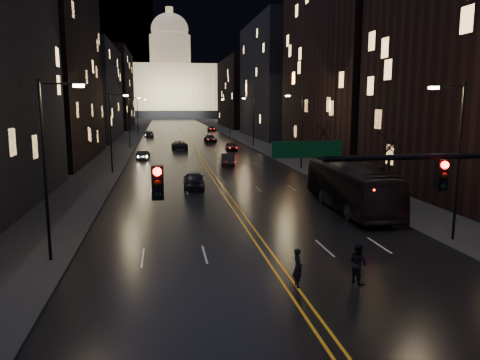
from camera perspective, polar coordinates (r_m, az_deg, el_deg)
name	(u,v)px	position (r m, az deg, el deg)	size (l,w,h in m)	color
ground	(332,345)	(16.62, 11.12, -19.18)	(900.00, 900.00, 0.00)	black
road	(180,129)	(143.93, -7.31, 6.16)	(20.00, 320.00, 0.02)	black
sidewalk_left	(133,129)	(144.09, -12.92, 6.03)	(8.00, 320.00, 0.16)	black
sidewalk_right	(226,129)	(145.12, -1.75, 6.28)	(8.00, 320.00, 0.16)	black
center_line	(180,129)	(143.93, -7.31, 6.16)	(0.62, 320.00, 0.01)	orange
building_left_mid	(41,57)	(69.68, -23.06, 13.68)	(12.00, 30.00, 28.00)	black
building_left_far	(87,93)	(106.80, -18.13, 10.05)	(12.00, 34.00, 20.00)	black
building_left_dist	(111,90)	(154.47, -15.50, 10.56)	(12.00, 40.00, 24.00)	black
building_right_tall	(353,21)	(69.74, 13.60, 18.29)	(12.00, 30.00, 38.00)	black
building_right_mid	(278,80)	(108.97, 4.69, 12.03)	(12.00, 34.00, 26.00)	black
building_right_dist	(243,93)	(155.89, 0.32, 10.52)	(12.00, 40.00, 22.00)	black
mountain_ridge	(216,32)	(400.31, -2.95, 17.56)	(520.00, 60.00, 130.00)	black
capitol	(171,86)	(263.83, -8.41, 11.29)	(90.00, 50.00, 58.50)	black
streetlamp_right_near	(456,154)	(28.74, 24.84, 2.90)	(2.13, 0.25, 9.00)	black
streetlamp_left_near	(48,162)	(24.41, -22.35, 2.06)	(2.13, 0.25, 9.00)	black
streetlamp_right_mid	(300,127)	(56.06, 7.38, 6.43)	(2.13, 0.25, 9.00)	black
streetlamp_left_mid	(112,129)	(53.97, -15.32, 6.06)	(2.13, 0.25, 9.00)	black
streetlamp_right_far	(252,119)	(85.21, 1.53, 7.48)	(2.13, 0.25, 9.00)	black
streetlamp_left_far	(130,119)	(83.84, -13.26, 7.21)	(2.13, 0.25, 9.00)	black
streetlamp_right_dist	(229,115)	(114.79, -1.33, 7.97)	(2.13, 0.25, 9.00)	black
streetlamp_left_dist	(138,115)	(113.79, -12.28, 7.75)	(2.13, 0.25, 9.00)	black
tree_right_mid	(390,145)	(40.20, 17.80, 4.12)	(2.40, 2.40, 6.65)	black
tree_right_far	(324,133)	(54.88, 10.17, 5.71)	(2.40, 2.40, 6.65)	black
bus	(350,186)	(35.84, 13.30, -0.70)	(2.99, 12.76, 3.55)	black
oncoming_car_a	(194,180)	(44.00, -5.66, 0.06)	(1.91, 4.74, 1.62)	black
oncoming_car_b	(143,155)	(66.87, -11.72, 2.97)	(1.40, 4.02, 1.32)	black
oncoming_car_c	(179,145)	(81.09, -7.39, 4.26)	(2.58, 5.60, 1.56)	black
oncoming_car_d	(149,134)	(112.09, -11.06, 5.54)	(2.04, 5.01, 1.46)	black
receding_car_a	(228,160)	(59.58, -1.51, 2.50)	(1.62, 4.65, 1.53)	black
receding_car_b	(231,146)	(77.51, -1.07, 4.11)	(1.86, 4.62, 1.57)	black
receding_car_c	(210,139)	(95.14, -3.66, 5.04)	(2.07, 5.09, 1.48)	black
receding_car_d	(212,129)	(133.92, -3.49, 6.26)	(2.22, 4.82, 1.34)	black
pedestrian_a	(298,268)	(20.68, 7.05, -10.57)	(0.63, 0.41, 1.73)	black
pedestrian_b	(358,263)	(21.57, 14.19, -9.82)	(0.88, 0.48, 1.81)	black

